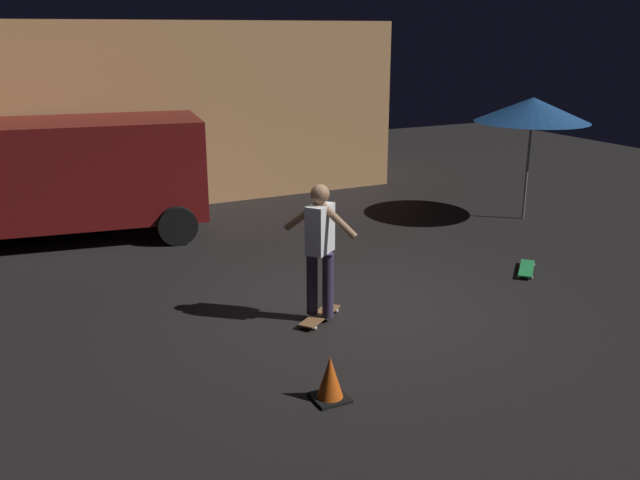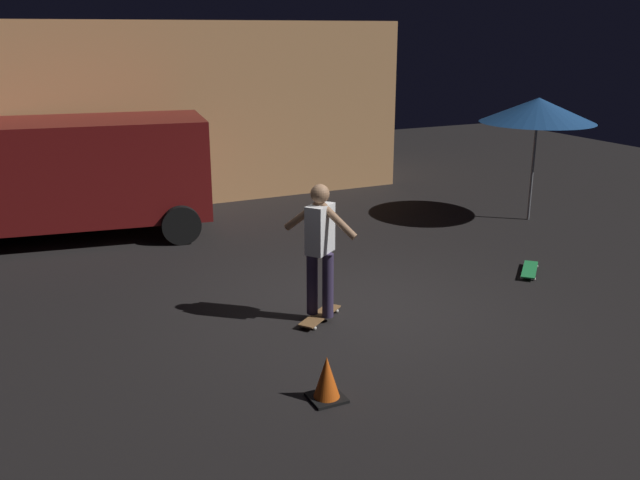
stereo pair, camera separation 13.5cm
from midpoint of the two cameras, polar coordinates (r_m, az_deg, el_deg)
ground_plane at (r=9.02m, az=2.44°, el=-5.67°), size 28.00×28.00×0.00m
low_building at (r=15.48m, az=-15.34°, el=10.37°), size 10.78×3.24×3.66m
parked_van at (r=12.54m, az=-20.86°, el=5.29°), size 4.84×2.82×2.03m
patio_umbrella at (r=13.38m, az=16.97°, el=10.31°), size 2.10×2.10×2.30m
skateboard_ridden at (r=8.64m, az=-0.45°, el=-6.32°), size 0.75×0.62×0.07m
skateboard_spare at (r=10.72m, az=16.46°, el=-2.29°), size 0.70×0.69×0.07m
skater at (r=8.30m, az=-0.47°, el=-0.09°), size 0.65×0.85×1.67m
traffic_cone at (r=6.84m, az=0.26°, el=-11.55°), size 0.34×0.34×0.46m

